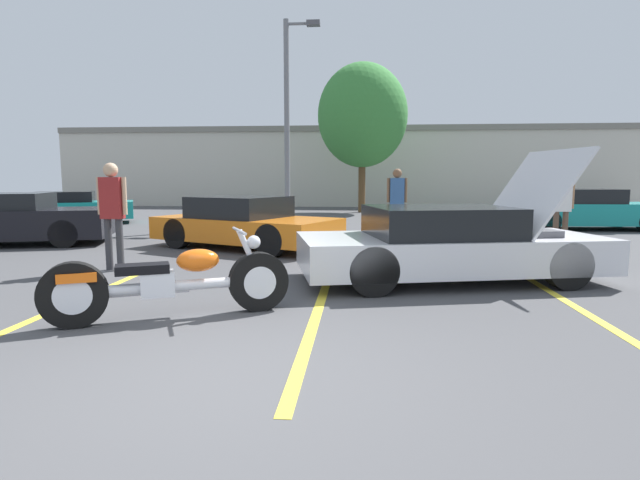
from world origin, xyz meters
name	(u,v)px	position (x,y,z in m)	size (l,w,h in m)	color
ground_plane	(222,382)	(0.00, 0.00, 0.00)	(80.00, 80.00, 0.00)	#474749
parking_stripe_middle	(67,305)	(-2.59, 2.16, 0.00)	(0.12, 5.45, 0.01)	yellow
parking_stripe_back	(318,310)	(0.57, 2.16, 0.00)	(0.12, 5.45, 0.01)	yellow
parking_stripe_far	(591,316)	(3.73, 2.16, 0.00)	(0.12, 5.45, 0.01)	yellow
far_building	(343,165)	(0.00, 25.76, 2.34)	(32.00, 4.20, 4.40)	beige
light_pole	(289,113)	(-1.34, 13.31, 3.75)	(1.21, 0.28, 6.75)	slate
tree_background	(363,116)	(1.12, 19.53, 4.39)	(4.06, 4.06, 6.73)	brown
motorcycle	(171,283)	(-1.05, 1.70, 0.41)	(2.52, 1.29, 0.99)	black
show_car_hood_open	(451,244)	(2.46, 4.08, 0.57)	(4.86, 2.83, 2.02)	silver
parked_car_left_row	(70,208)	(-8.96, 12.81, 0.55)	(4.40, 3.26, 1.12)	teal
parked_car_right_row	(585,210)	(8.00, 12.37, 0.59)	(4.58, 1.93, 1.25)	teal
parked_car_mid_right_row	(245,223)	(-1.56, 7.47, 0.56)	(4.55, 3.48, 1.16)	orange
parked_car_mid_left_row	(10,220)	(-7.21, 7.47, 0.60)	(4.68, 2.91, 1.23)	black
spectator_near_motorcycle	(562,203)	(5.50, 7.76, 1.04)	(0.52, 0.23, 1.74)	brown
spectator_by_show_car	(112,206)	(-3.15, 4.53, 1.11)	(0.52, 0.24, 1.84)	#333338
spectator_midground	(397,197)	(2.01, 9.41, 1.09)	(0.52, 0.24, 1.82)	gray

